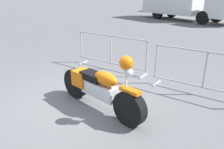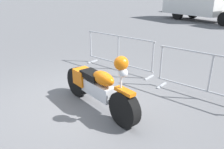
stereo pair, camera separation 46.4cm
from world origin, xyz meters
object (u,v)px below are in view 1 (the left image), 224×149
crowd_barrier_near (111,52)px  crowd_barrier_far (205,73)px  motorcycle (99,87)px  parked_car_maroon (219,7)px  parked_car_blue (189,6)px  parked_car_white (162,4)px

crowd_barrier_near → crowd_barrier_far: 2.83m
motorcycle → crowd_barrier_far: size_ratio=0.92×
crowd_barrier_far → parked_car_maroon: bearing=104.6°
motorcycle → crowd_barrier_near: 2.47m
motorcycle → parked_car_blue: 23.03m
parked_car_blue → parked_car_maroon: size_ratio=1.01×
crowd_barrier_far → parked_car_blue: (-8.31, 19.94, 0.13)m
motorcycle → crowd_barrier_near: motorcycle is taller
crowd_barrier_near → parked_car_blue: (-5.49, 19.94, 0.13)m
motorcycle → parked_car_blue: bearing=112.5°
motorcycle → parked_car_blue: size_ratio=0.55×
crowd_barrier_near → parked_car_blue: size_ratio=0.60×
parked_car_blue → motorcycle: bearing=-154.1°
crowd_barrier_far → parked_car_maroon: size_ratio=0.60×
motorcycle → parked_car_white: bearing=120.0°
parked_car_white → parked_car_blue: bearing=-76.7°
parked_car_white → parked_car_blue: (3.19, 0.27, -0.06)m
motorcycle → parked_car_blue: (-6.90, 21.97, 0.19)m
crowd_barrier_far → parked_car_white: (-11.50, 19.67, 0.19)m
motorcycle → parked_car_maroon: parked_car_maroon is taller
parked_car_blue → parked_car_maroon: (3.19, -0.24, -0.01)m
crowd_barrier_near → parked_car_blue: 20.68m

